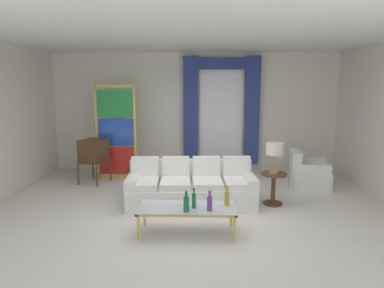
% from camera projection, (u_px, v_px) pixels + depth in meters
% --- Properties ---
extents(ground_plane, '(16.00, 16.00, 0.00)m').
position_uv_depth(ground_plane, '(190.00, 211.00, 6.08)').
color(ground_plane, white).
extents(wall_rear, '(8.00, 0.12, 3.00)m').
position_uv_depth(wall_rear, '(194.00, 113.00, 8.84)').
color(wall_rear, white).
rests_on(wall_rear, ground).
extents(ceiling_slab, '(8.00, 7.60, 0.04)m').
position_uv_depth(ceiling_slab, '(192.00, 40.00, 6.36)').
color(ceiling_slab, white).
extents(curtained_window, '(2.00, 0.17, 2.70)m').
position_uv_depth(curtained_window, '(221.00, 103.00, 8.62)').
color(curtained_window, white).
rests_on(curtained_window, ground).
extents(couch_white_long, '(2.38, 1.05, 0.86)m').
position_uv_depth(couch_white_long, '(191.00, 187.00, 6.44)').
color(couch_white_long, white).
rests_on(couch_white_long, ground).
extents(coffee_table, '(1.45, 0.60, 0.41)m').
position_uv_depth(coffee_table, '(187.00, 209.00, 5.13)').
color(coffee_table, silver).
rests_on(coffee_table, ground).
extents(bottle_blue_decanter, '(0.08, 0.08, 0.31)m').
position_uv_depth(bottle_blue_decanter, '(210.00, 203.00, 4.95)').
color(bottle_blue_decanter, '#753384').
rests_on(bottle_blue_decanter, coffee_table).
extents(bottle_crystal_tall, '(0.07, 0.07, 0.31)m').
position_uv_depth(bottle_crystal_tall, '(227.00, 198.00, 5.16)').
color(bottle_crystal_tall, gold).
rests_on(bottle_crystal_tall, coffee_table).
extents(bottle_amber_squat, '(0.06, 0.06, 0.31)m').
position_uv_depth(bottle_amber_squat, '(194.00, 200.00, 5.05)').
color(bottle_amber_squat, '#196B3D').
rests_on(bottle_amber_squat, coffee_table).
extents(bottle_ruby_flask, '(0.08, 0.08, 0.32)m').
position_uv_depth(bottle_ruby_flask, '(186.00, 203.00, 4.91)').
color(bottle_ruby_flask, '#196B3D').
rests_on(bottle_ruby_flask, coffee_table).
extents(vintage_tv, '(0.66, 0.71, 1.35)m').
position_uv_depth(vintage_tv, '(94.00, 151.00, 7.75)').
color(vintage_tv, brown).
rests_on(vintage_tv, ground).
extents(armchair_white, '(0.94, 0.93, 0.80)m').
position_uv_depth(armchair_white, '(307.00, 174.00, 7.50)').
color(armchair_white, white).
rests_on(armchair_white, ground).
extents(stained_glass_divider, '(0.95, 0.05, 2.20)m').
position_uv_depth(stained_glass_divider, '(116.00, 134.00, 8.04)').
color(stained_glass_divider, gold).
rests_on(stained_glass_divider, ground).
extents(peacock_figurine, '(0.44, 0.60, 0.50)m').
position_uv_depth(peacock_figurine, '(137.00, 173.00, 7.87)').
color(peacock_figurine, beige).
rests_on(peacock_figurine, ground).
extents(round_side_table, '(0.48, 0.48, 0.59)m').
position_uv_depth(round_side_table, '(273.00, 186.00, 6.38)').
color(round_side_table, brown).
rests_on(round_side_table, ground).
extents(table_lamp_brass, '(0.32, 0.32, 0.57)m').
position_uv_depth(table_lamp_brass, '(275.00, 150.00, 6.26)').
color(table_lamp_brass, '#B29338').
rests_on(table_lamp_brass, round_side_table).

